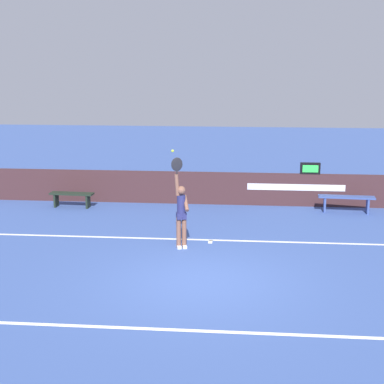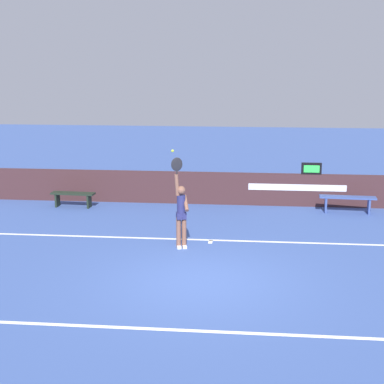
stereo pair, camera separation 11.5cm
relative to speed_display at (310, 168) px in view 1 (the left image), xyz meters
name	(u,v)px [view 1 (the left image)]	position (x,y,z in m)	size (l,w,h in m)	color
ground_plane	(203,281)	(-2.94, -6.89, -1.24)	(60.00, 60.00, 0.00)	#395395
court_lines	(204,276)	(-2.94, -6.60, -1.23)	(12.27, 5.40, 0.00)	white
back_wall	(218,188)	(-2.94, 0.00, -0.71)	(15.48, 0.18, 1.05)	#3D2326
speed_display	(310,168)	(0.00, 0.00, 0.00)	(0.63, 0.13, 0.37)	black
tennis_player	(181,211)	(-3.64, -4.67, -0.29)	(0.47, 0.44, 2.31)	brown
tennis_ball	(173,151)	(-3.85, -4.58, 1.20)	(0.07, 0.07, 0.07)	#C5E135
courtside_bench_near	(72,196)	(-7.58, -0.86, -0.88)	(1.42, 0.44, 0.47)	black
courtside_bench_far	(346,200)	(1.06, -0.76, -0.83)	(1.72, 0.45, 0.52)	#374D8D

